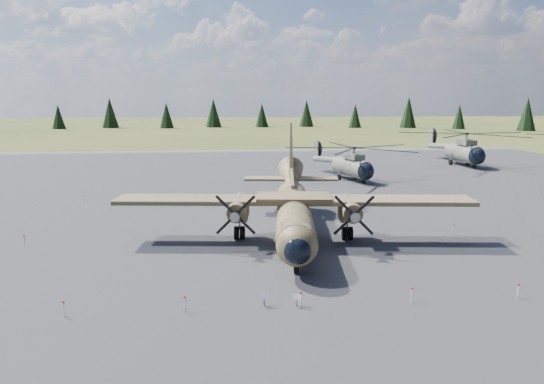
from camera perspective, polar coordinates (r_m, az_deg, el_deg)
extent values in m
plane|color=brown|center=(40.98, -2.61, -5.19)|extent=(500.00, 500.00, 0.00)
cube|color=slate|center=(50.68, -3.27, -2.20)|extent=(120.00, 120.00, 0.04)
cylinder|color=#35371D|center=(39.80, 2.36, -2.49)|extent=(4.56, 16.85, 2.59)
sphere|color=#35371D|center=(31.74, 2.71, -5.80)|extent=(2.82, 2.82, 2.54)
sphere|color=black|center=(31.26, 2.74, -6.14)|extent=(2.07, 2.07, 1.87)
cube|color=black|center=(32.98, 2.65, -3.94)|extent=(2.01, 1.69, 0.51)
cone|color=#35371D|center=(50.35, 2.07, 1.32)|extent=(3.28, 6.62, 3.90)
cube|color=#A1A4A6|center=(40.95, 2.31, -3.66)|extent=(2.41, 5.72, 0.46)
cube|color=#2D371C|center=(40.04, 2.35, -0.87)|extent=(27.02, 6.33, 0.32)
cube|color=#35371D|center=(40.00, 2.35, -0.58)|extent=(5.91, 3.97, 0.32)
cylinder|color=#35371D|center=(39.98, -3.62, -1.64)|extent=(1.95, 4.94, 1.39)
cube|color=#35371D|center=(40.83, -3.53, -2.25)|extent=(1.75, 3.29, 0.74)
cone|color=gray|center=(37.05, -3.99, -2.59)|extent=(0.80, 0.91, 0.70)
cylinder|color=black|center=(41.20, -3.51, -4.38)|extent=(0.93, 1.11, 1.02)
cylinder|color=#35371D|center=(40.19, 8.30, -1.66)|extent=(1.95, 4.94, 1.39)
cube|color=#35371D|center=(41.03, 8.15, -2.27)|extent=(1.75, 3.29, 0.74)
cone|color=gray|center=(37.27, 8.89, -2.61)|extent=(0.80, 0.91, 0.70)
cylinder|color=black|center=(41.39, 8.10, -4.40)|extent=(0.93, 1.11, 1.02)
cube|color=#35371D|center=(46.79, 2.16, 1.33)|extent=(1.09, 6.97, 1.55)
cube|color=#2D371C|center=(50.80, 2.06, 1.45)|extent=(9.06, 3.08, 0.20)
cylinder|color=gray|center=(33.07, 2.64, -6.85)|extent=(0.14, 0.14, 0.83)
cylinder|color=black|center=(33.27, 2.63, -7.96)|extent=(0.42, 0.90, 0.87)
cylinder|color=#666759|center=(70.09, 8.60, 2.61)|extent=(4.12, 7.14, 2.35)
sphere|color=black|center=(67.24, 10.05, 2.20)|extent=(2.67, 2.67, 2.16)
sphere|color=#666759|center=(73.00, 7.25, 2.94)|extent=(2.67, 2.67, 2.16)
cube|color=#666759|center=(69.59, 8.78, 3.79)|extent=(2.36, 3.33, 0.70)
cylinder|color=gray|center=(69.52, 8.80, 4.37)|extent=(0.42, 0.42, 0.94)
cylinder|color=#666759|center=(76.02, 5.97, 3.50)|extent=(2.97, 7.92, 1.34)
cube|color=#666759|center=(79.01, 4.79, 4.63)|extent=(0.56, 1.32, 2.25)
cylinder|color=black|center=(79.16, 5.00, 4.64)|extent=(0.73, 2.36, 2.44)
cylinder|color=black|center=(67.90, 9.77, 1.17)|extent=(0.43, 0.69, 0.64)
cylinder|color=black|center=(70.62, 7.22, 1.58)|extent=(0.48, 0.80, 0.75)
cylinder|color=gray|center=(70.55, 7.23, 1.98)|extent=(0.16, 0.16, 1.36)
cylinder|color=black|center=(71.88, 8.98, 1.69)|extent=(0.48, 0.80, 0.75)
cylinder|color=gray|center=(71.81, 8.99, 2.08)|extent=(0.16, 0.16, 1.36)
cylinder|color=#666759|center=(89.45, 19.95, 3.95)|extent=(3.04, 8.10, 2.78)
sphere|color=black|center=(85.94, 21.18, 3.60)|extent=(2.64, 2.64, 2.56)
sphere|color=#666759|center=(93.00, 18.82, 4.23)|extent=(2.64, 2.64, 2.56)
cube|color=#666759|center=(88.90, 20.16, 5.05)|extent=(2.00, 3.62, 0.84)
cylinder|color=gray|center=(88.83, 20.19, 5.59)|extent=(0.41, 0.41, 1.11)
cylinder|color=#666759|center=(96.70, 17.73, 4.73)|extent=(1.23, 9.53, 1.59)
cube|color=#666759|center=(100.37, 16.76, 5.77)|extent=(0.29, 1.57, 2.67)
cylinder|color=black|center=(100.53, 16.96, 5.76)|extent=(0.16, 2.90, 2.90)
cylinder|color=black|center=(86.70, 20.90, 2.63)|extent=(0.34, 0.77, 0.76)
cylinder|color=black|center=(90.12, 18.65, 3.03)|extent=(0.36, 0.90, 0.89)
cylinder|color=gray|center=(90.06, 18.67, 3.40)|extent=(0.16, 0.16, 1.62)
cylinder|color=black|center=(91.49, 20.34, 3.03)|extent=(0.36, 0.90, 0.89)
cylinder|color=gray|center=(91.43, 20.37, 3.39)|extent=(0.16, 0.16, 1.62)
cube|color=gray|center=(28.48, -0.85, -11.60)|extent=(0.09, 0.09, 0.59)
cube|color=white|center=(28.33, -0.84, -11.11)|extent=(0.48, 0.21, 0.33)
cube|color=gray|center=(28.48, 2.66, -11.66)|extent=(0.09, 0.09, 0.55)
cube|color=white|center=(28.33, 2.68, -11.20)|extent=(0.46, 0.23, 0.31)
cylinder|color=white|center=(29.05, -21.49, -11.67)|extent=(0.07, 0.07, 0.80)
cylinder|color=red|center=(28.91, -21.54, -10.93)|extent=(0.12, 0.12, 0.10)
cylinder|color=white|center=(28.05, -9.34, -11.87)|extent=(0.07, 0.07, 0.80)
cylinder|color=red|center=(27.90, -9.36, -11.11)|extent=(0.12, 0.12, 0.10)
cylinder|color=white|center=(28.30, 3.13, -11.53)|extent=(0.07, 0.07, 0.80)
cylinder|color=red|center=(28.16, 3.14, -10.78)|extent=(0.12, 0.12, 0.10)
cylinder|color=white|center=(29.79, 14.81, -10.74)|extent=(0.07, 0.07, 0.80)
cylinder|color=red|center=(29.65, 14.85, -10.01)|extent=(0.12, 0.12, 0.10)
cylinder|color=white|center=(32.34, 24.96, -9.68)|extent=(0.07, 0.07, 0.80)
cylinder|color=red|center=(32.21, 25.01, -9.01)|extent=(0.12, 0.12, 0.10)
cylinder|color=white|center=(58.10, -19.53, -0.77)|extent=(0.07, 0.07, 0.80)
cylinder|color=red|center=(58.03, -19.56, -0.38)|extent=(0.12, 0.12, 0.10)
cylinder|color=white|center=(56.73, -11.66, -0.64)|extent=(0.07, 0.07, 0.80)
cylinder|color=red|center=(56.66, -11.67, -0.24)|extent=(0.12, 0.12, 0.10)
cylinder|color=white|center=(56.48, -3.56, -0.50)|extent=(0.07, 0.07, 0.80)
cylinder|color=red|center=(56.40, -3.56, -0.10)|extent=(0.12, 0.12, 0.10)
cylinder|color=white|center=(57.35, 4.45, -0.34)|extent=(0.07, 0.07, 0.80)
cylinder|color=red|center=(57.28, 4.46, 0.05)|extent=(0.12, 0.12, 0.10)
cylinder|color=white|center=(59.30, 12.08, -0.19)|extent=(0.07, 0.07, 0.80)
cylinder|color=red|center=(59.23, 12.09, 0.19)|extent=(0.12, 0.12, 0.10)
cylinder|color=white|center=(43.25, -25.09, -4.79)|extent=(0.07, 0.07, 0.80)
cylinder|color=red|center=(43.16, -25.13, -4.28)|extent=(0.12, 0.12, 0.10)
cylinder|color=white|center=(44.90, 18.95, -3.85)|extent=(0.07, 0.07, 0.80)
cylinder|color=red|center=(44.81, 18.98, -3.35)|extent=(0.12, 0.12, 0.10)
cone|color=black|center=(191.73, 25.74, 7.57)|extent=(6.02, 6.02, 10.75)
cone|color=black|center=(194.49, 19.49, 7.66)|extent=(4.68, 4.68, 8.35)
cone|color=black|center=(196.50, 14.47, 8.33)|extent=(6.14, 6.14, 10.97)
cone|color=black|center=(192.51, 8.93, 8.11)|extent=(4.71, 4.71, 8.41)
cone|color=black|center=(197.67, 3.73, 8.45)|extent=(5.45, 5.45, 9.72)
cone|color=black|center=(194.49, -1.10, 8.28)|extent=(4.83, 4.83, 8.63)
cone|color=black|center=(194.77, -6.32, 8.47)|extent=(5.75, 5.75, 10.27)
cone|color=black|center=(191.24, -11.29, 8.10)|extent=(5.00, 5.00, 8.92)
cone|color=black|center=(198.62, -17.04, 8.17)|extent=(5.95, 5.95, 10.63)
cone|color=black|center=(197.40, -22.00, 7.53)|extent=(4.64, 4.64, 8.28)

